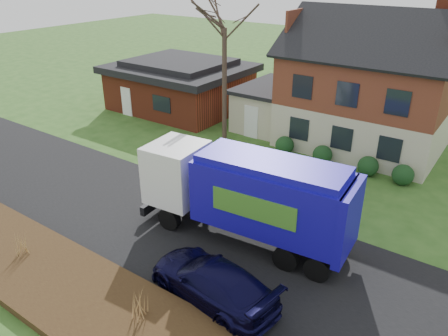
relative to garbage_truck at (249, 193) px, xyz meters
The scene contains 11 objects.
ground 2.97m from the garbage_truck, 152.21° to the right, with size 120.00×120.00×0.00m, color #2A511B.
road 2.96m from the garbage_truck, 152.21° to the right, with size 80.00×7.00×0.02m, color black.
mulch_verge 6.80m from the garbage_truck, 105.96° to the right, with size 80.00×3.50×0.30m, color black.
main_house 13.10m from the garbage_truck, 91.31° to the left, with size 12.95×8.95×9.26m.
ranch_house 18.32m from the garbage_truck, 138.82° to the left, with size 9.80×8.20×3.70m.
garbage_truck is the anchor object (origin of this frame).
silver_sedan 3.95m from the garbage_truck, 124.24° to the left, with size 1.52×4.37×1.44m, color #ADB0B5.
navy_wagon 3.99m from the garbage_truck, 76.11° to the right, with size 2.00×4.93×1.43m, color black.
tree_front_west 12.36m from the garbage_truck, 130.18° to the left, with size 3.23×3.23×9.61m.
grass_clump_west 8.86m from the garbage_truck, 135.66° to the right, with size 0.34×0.28×0.91m.
grass_clump_mid 6.01m from the garbage_truck, 92.37° to the right, with size 0.38×0.31×1.06m.
Camera 1 is at (9.64, -11.83, 10.41)m, focal length 35.00 mm.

